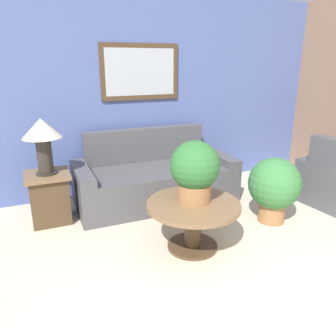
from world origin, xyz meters
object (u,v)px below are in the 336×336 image
coffee_table (193,215)px  side_table (50,197)px  potted_plant_on_table (195,170)px  potted_plant_floor (274,186)px  couch_main (154,179)px  table_lamp (42,135)px

coffee_table → side_table: size_ratio=1.56×
coffee_table → side_table: bearing=137.2°
potted_plant_on_table → potted_plant_floor: potted_plant_on_table is taller
couch_main → potted_plant_on_table: (-0.04, -1.19, 0.50)m
couch_main → potted_plant_floor: size_ratio=2.68×
table_lamp → potted_plant_floor: 2.58m
side_table → potted_plant_floor: bearing=-23.1°
coffee_table → side_table: side_table is taller
side_table → table_lamp: bearing=0.0°
table_lamp → potted_plant_floor: bearing=-23.1°
potted_plant_on_table → couch_main: bearing=88.2°
potted_plant_floor → coffee_table: bearing=-171.9°
coffee_table → potted_plant_floor: size_ratio=1.19×
couch_main → side_table: (-1.29, -0.10, -0.00)m
couch_main → coffee_table: 1.24m
table_lamp → potted_plant_floor: table_lamp is taller
couch_main → potted_plant_floor: (1.02, -1.08, 0.13)m
coffee_table → table_lamp: table_lamp is taller
coffee_table → potted_plant_on_table: size_ratio=1.52×
potted_plant_on_table → coffee_table: bearing=-121.7°
table_lamp → coffee_table: bearing=-42.8°
couch_main → coffee_table: bearing=-93.1°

